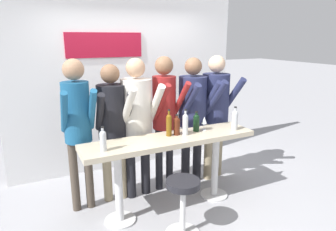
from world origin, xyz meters
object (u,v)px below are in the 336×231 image
(person_center_right, at_px, (193,108))
(wine_bottle_2, at_px, (196,122))
(person_left, at_px, (112,119))
(tasting_table, at_px, (171,151))
(wine_bottle_1, at_px, (185,123))
(wine_bottle_0, at_px, (177,125))
(wine_bottle_3, at_px, (235,119))
(person_right, at_px, (216,104))
(person_far_left, at_px, (77,118))
(person_center_left, at_px, (137,114))
(wine_bottle_5, at_px, (169,124))
(wine_glass_0, at_px, (204,121))
(person_center, at_px, (165,108))
(wine_bottle_4, at_px, (103,140))
(bar_stool, at_px, (183,199))

(person_center_right, xyz_separation_m, wine_bottle_2, (-0.19, -0.41, -0.07))
(person_left, relative_size, wine_bottle_2, 6.90)
(tasting_table, height_order, wine_bottle_1, wine_bottle_1)
(wine_bottle_0, relative_size, wine_bottle_3, 0.84)
(person_right, bearing_deg, person_far_left, 169.61)
(person_center_left, relative_size, wine_bottle_2, 7.15)
(person_center_left, relative_size, wine_bottle_5, 5.63)
(wine_bottle_5, relative_size, wine_glass_0, 1.84)
(wine_bottle_5, bearing_deg, wine_bottle_1, -15.89)
(person_far_left, distance_m, person_center, 1.14)
(person_left, xyz_separation_m, person_center_right, (1.14, -0.02, 0.02))
(person_center, distance_m, wine_bottle_2, 0.50)
(person_left, height_order, wine_bottle_5, person_left)
(wine_bottle_0, distance_m, wine_bottle_2, 0.29)
(person_left, relative_size, wine_bottle_5, 5.43)
(tasting_table, height_order, person_right, person_right)
(wine_bottle_0, xyz_separation_m, wine_glass_0, (0.40, 0.01, 0.00))
(tasting_table, height_order, person_center_left, person_center_left)
(person_left, bearing_deg, wine_bottle_4, -110.00)
(bar_stool, xyz_separation_m, wine_bottle_2, (0.52, 0.61, 0.62))
(wine_bottle_2, bearing_deg, person_far_left, 164.64)
(person_center, bearing_deg, person_right, -7.27)
(wine_bottle_1, relative_size, wine_bottle_4, 1.21)
(wine_bottle_0, bearing_deg, wine_bottle_2, 4.25)
(person_center_left, relative_size, wine_bottle_3, 6.08)
(tasting_table, bearing_deg, person_center_right, 39.54)
(person_right, height_order, wine_glass_0, person_right)
(person_left, height_order, person_center, person_center)
(person_center, distance_m, wine_bottle_5, 0.47)
(bar_stool, height_order, person_right, person_right)
(person_left, height_order, person_right, person_right)
(person_center_right, xyz_separation_m, person_right, (0.38, 0.00, 0.01))
(wine_bottle_5, bearing_deg, wine_bottle_4, -170.35)
(wine_bottle_1, xyz_separation_m, wine_bottle_5, (-0.19, 0.05, 0.00))
(wine_bottle_3, relative_size, wine_bottle_5, 0.93)
(person_far_left, relative_size, person_center_left, 1.01)
(person_right, bearing_deg, wine_bottle_1, -159.52)
(wine_bottle_4, bearing_deg, wine_bottle_1, 4.82)
(person_center_left, bearing_deg, wine_bottle_2, -35.13)
(person_center_right, xyz_separation_m, wine_bottle_0, (-0.48, -0.43, -0.07))
(wine_bottle_1, height_order, wine_bottle_4, wine_bottle_1)
(person_center_right, height_order, wine_bottle_5, person_center_right)
(bar_stool, relative_size, person_left, 0.36)
(person_center, bearing_deg, wine_bottle_5, -115.18)
(wine_bottle_1, distance_m, wine_glass_0, 0.31)
(bar_stool, bearing_deg, wine_bottle_5, 77.61)
(person_left, distance_m, person_center, 0.72)
(tasting_table, xyz_separation_m, person_left, (-0.55, 0.50, 0.35))
(person_center_left, bearing_deg, wine_bottle_4, -140.64)
(person_far_left, bearing_deg, bar_stool, -47.18)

